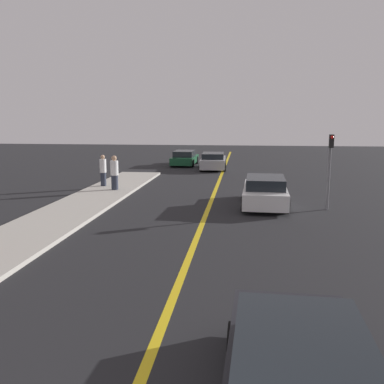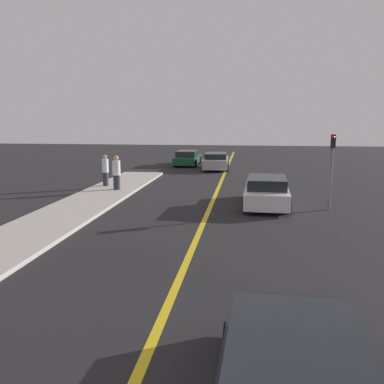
# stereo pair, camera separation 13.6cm
# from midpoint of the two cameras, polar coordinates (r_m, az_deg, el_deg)

# --- Properties ---
(road_center_line) EXTENTS (0.20, 60.00, 0.01)m
(road_center_line) POSITION_cam_midpoint_polar(r_m,az_deg,el_deg) (20.26, 2.97, -1.21)
(road_center_line) COLOR gold
(road_center_line) RESTS_ON ground_plane
(sidewalk_left) EXTENTS (2.73, 27.26, 0.14)m
(sidewalk_left) POSITION_cam_midpoint_polar(r_m,az_deg,el_deg) (17.45, -16.96, -3.22)
(sidewalk_left) COLOR #ADA89E
(sidewalk_left) RESTS_ON ground_plane
(car_ahead_center) EXTENTS (2.12, 4.68, 1.32)m
(car_ahead_center) POSITION_cam_midpoint_polar(r_m,az_deg,el_deg) (19.35, 10.11, 0.05)
(car_ahead_center) COLOR silver
(car_ahead_center) RESTS_ON ground_plane
(car_far_distant) EXTENTS (2.06, 4.65, 1.26)m
(car_far_distant) POSITION_cam_midpoint_polar(r_m,az_deg,el_deg) (32.91, 3.33, 4.14)
(car_far_distant) COLOR #9E9EA3
(car_far_distant) RESTS_ON ground_plane
(car_parked_left_lot) EXTENTS (1.97, 4.45, 1.22)m
(car_parked_left_lot) POSITION_cam_midpoint_polar(r_m,az_deg,el_deg) (35.63, -0.49, 4.54)
(car_parked_left_lot) COLOR #144728
(car_parked_left_lot) RESTS_ON ground_plane
(pedestrian_mid_group) EXTENTS (0.42, 0.42, 1.81)m
(pedestrian_mid_group) POSITION_cam_midpoint_polar(r_m,az_deg,el_deg) (22.91, -9.87, 2.55)
(pedestrian_mid_group) COLOR #282D3D
(pedestrian_mid_group) RESTS_ON sidewalk_left
(pedestrian_far_standing) EXTENTS (0.36, 0.36, 1.73)m
(pedestrian_far_standing) POSITION_cam_midpoint_polar(r_m,az_deg,el_deg) (24.32, -11.33, 2.86)
(pedestrian_far_standing) COLOR #282D3D
(pedestrian_far_standing) RESTS_ON sidewalk_left
(traffic_light) EXTENTS (0.18, 0.40, 3.21)m
(traffic_light) POSITION_cam_midpoint_polar(r_m,az_deg,el_deg) (18.90, 18.29, 3.69)
(traffic_light) COLOR slate
(traffic_light) RESTS_ON ground_plane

